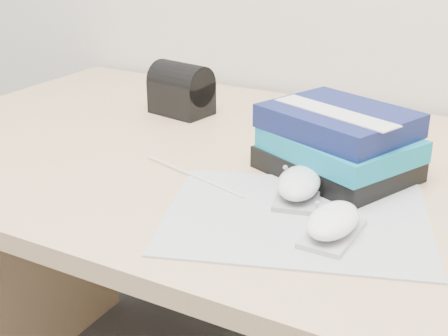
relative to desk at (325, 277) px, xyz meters
The scene contains 7 objects.
desk is the anchor object (origin of this frame).
mousepad 0.34m from the desk, 82.48° to the right, with size 0.36×0.28×0.00m, color gray.
mouse_rear 0.31m from the desk, 86.83° to the right, with size 0.09×0.12×0.05m.
mouse_front 0.38m from the desk, 70.70° to the right, with size 0.06×0.11×0.04m.
usb_cable 0.35m from the desk, 131.95° to the right, with size 0.00×0.00×0.23m, color white.
book_stack 0.30m from the desk, 67.10° to the right, with size 0.27×0.25×0.11m.
pouch 0.47m from the desk, 165.89° to the left, with size 0.13×0.10×0.11m.
Camera 1 is at (0.32, 0.69, 1.12)m, focal length 50.00 mm.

